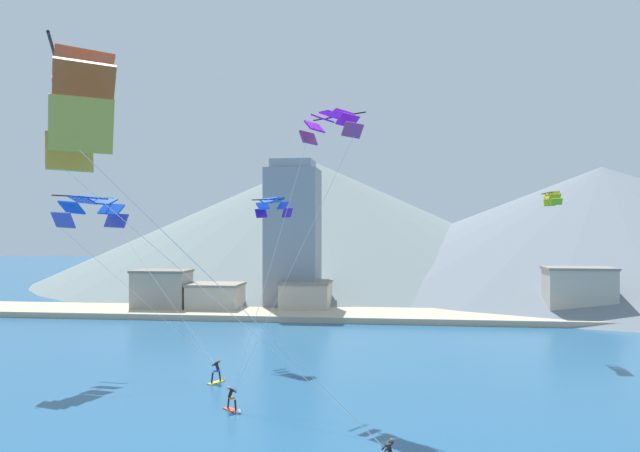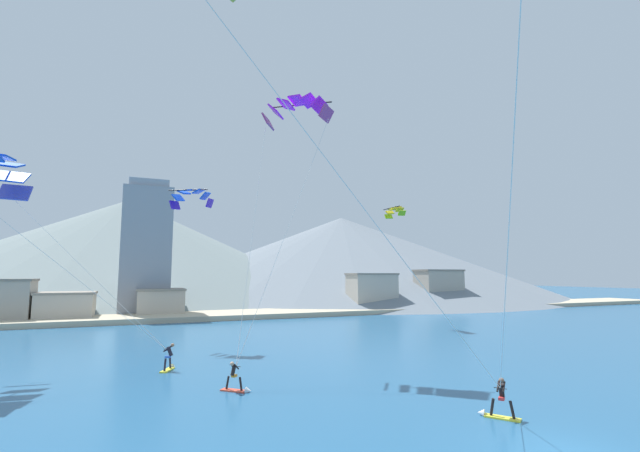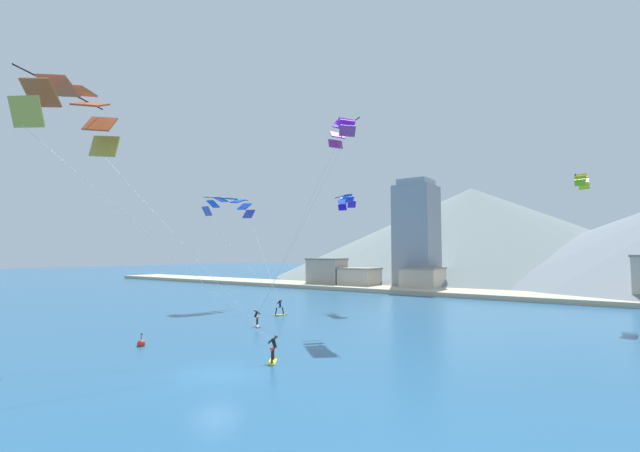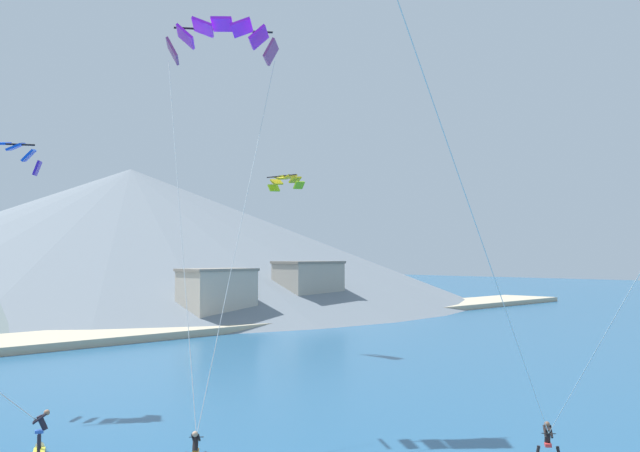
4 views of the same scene
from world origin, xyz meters
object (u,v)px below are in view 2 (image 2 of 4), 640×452
kitesurfer_near_trail (170,361)px  parafoil_kite_mid_center (297,110)px  parafoil_kite_distant_low_drift (394,211)px  kitesurfer_mid_center (238,383)px  kitesurfer_near_lead (497,406)px  parafoil_kite_distant_high_outer (191,196)px

kitesurfer_near_trail → parafoil_kite_mid_center: bearing=-6.5°
parafoil_kite_distant_low_drift → kitesurfer_mid_center: bearing=-137.8°
kitesurfer_near_lead → kitesurfer_mid_center: size_ratio=1.06×
kitesurfer_near_lead → parafoil_kite_distant_low_drift: size_ratio=0.46×
kitesurfer_near_trail → parafoil_kite_mid_center: (8.25, -0.94, 17.77)m
kitesurfer_mid_center → parafoil_kite_mid_center: size_ratio=0.09×
kitesurfer_mid_center → parafoil_kite_distant_low_drift: bearing=42.2°
kitesurfer_mid_center → parafoil_kite_distant_low_drift: parafoil_kite_distant_low_drift is taller
kitesurfer_near_trail → kitesurfer_mid_center: size_ratio=1.10×
parafoil_kite_distant_high_outer → kitesurfer_mid_center: bearing=-86.9°
kitesurfer_mid_center → parafoil_kite_distant_high_outer: (-0.92, 16.69, 12.73)m
kitesurfer_near_trail → parafoil_kite_mid_center: size_ratio=0.10×
kitesurfer_near_lead → parafoil_kite_distant_low_drift: parafoil_kite_distant_low_drift is taller
kitesurfer_mid_center → parafoil_kite_distant_high_outer: size_ratio=0.42×
kitesurfer_near_trail → kitesurfer_near_lead: bearing=-51.1°
kitesurfer_mid_center → parafoil_kite_distant_high_outer: 21.01m
kitesurfer_near_lead → parafoil_kite_distant_high_outer: bearing=112.3°
kitesurfer_mid_center → kitesurfer_near_trail: bearing=113.3°
kitesurfer_mid_center → parafoil_kite_mid_center: parafoil_kite_mid_center is taller
kitesurfer_mid_center → kitesurfer_near_lead: bearing=-42.0°
kitesurfer_near_lead → parafoil_kite_distant_low_drift: 36.01m
kitesurfer_near_trail → kitesurfer_mid_center: (2.94, -6.84, -0.11)m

